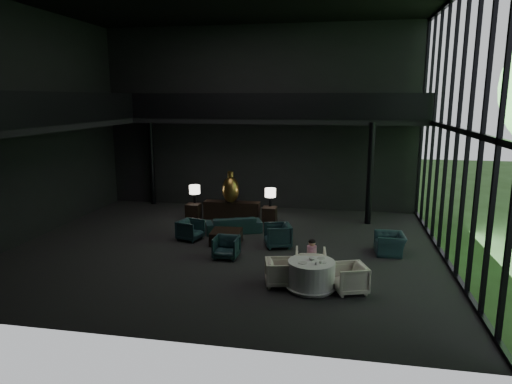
% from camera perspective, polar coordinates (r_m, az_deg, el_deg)
% --- Properties ---
extents(floor, '(14.00, 12.00, 0.02)m').
position_cam_1_polar(floor, '(15.36, -3.76, -7.00)').
color(floor, black).
rests_on(floor, ground).
extents(wall_back, '(14.00, 0.04, 8.00)m').
position_cam_1_polar(wall_back, '(20.43, 0.31, 9.12)').
color(wall_back, black).
rests_on(wall_back, ground).
extents(wall_front, '(14.00, 0.04, 8.00)m').
position_cam_1_polar(wall_front, '(8.92, -13.73, 5.49)').
color(wall_front, black).
rests_on(wall_front, ground).
extents(wall_left, '(0.04, 12.00, 8.00)m').
position_cam_1_polar(wall_left, '(17.69, -26.70, 7.50)').
color(wall_left, black).
rests_on(wall_left, ground).
extents(curtain_wall, '(0.20, 12.00, 8.00)m').
position_cam_1_polar(curtain_wall, '(14.49, 23.92, 7.08)').
color(curtain_wall, black).
rests_on(curtain_wall, ground).
extents(mezzanine_left, '(2.00, 12.00, 0.25)m').
position_cam_1_polar(mezzanine_left, '(17.10, -24.01, 7.63)').
color(mezzanine_left, black).
rests_on(mezzanine_left, wall_left).
extents(mezzanine_back, '(12.00, 2.00, 0.25)m').
position_cam_1_polar(mezzanine_back, '(19.29, 2.73, 8.96)').
color(mezzanine_back, black).
rests_on(mezzanine_back, wall_back).
extents(railing_left, '(0.06, 12.00, 1.00)m').
position_cam_1_polar(railing_left, '(16.54, -21.28, 9.82)').
color(railing_left, black).
rests_on(railing_left, mezzanine_left).
extents(railing_back, '(12.00, 0.06, 1.00)m').
position_cam_1_polar(railing_back, '(18.28, 2.30, 10.70)').
color(railing_back, black).
rests_on(railing_back, mezzanine_back).
extents(column_nw, '(0.24, 0.24, 4.00)m').
position_cam_1_polar(column_nw, '(21.79, -12.92, 3.71)').
color(column_nw, black).
rests_on(column_nw, floor).
extents(column_ne, '(0.24, 0.24, 4.00)m').
position_cam_1_polar(column_ne, '(18.35, 14.06, 2.20)').
color(column_ne, black).
rests_on(column_ne, floor).
extents(console, '(2.31, 0.52, 0.73)m').
position_cam_1_polar(console, '(18.84, -3.03, -2.30)').
color(console, black).
rests_on(console, floor).
extents(bronze_urn, '(0.68, 0.68, 1.28)m').
position_cam_1_polar(bronze_urn, '(18.48, -3.18, 0.33)').
color(bronze_urn, '#9F7221').
rests_on(bronze_urn, console).
extents(side_table_left, '(0.55, 0.55, 0.61)m').
position_cam_1_polar(side_table_left, '(19.11, -7.83, -2.38)').
color(side_table_left, black).
rests_on(side_table_left, floor).
extents(table_lamp_left, '(0.44, 0.44, 0.74)m').
position_cam_1_polar(table_lamp_left, '(19.15, -7.68, 0.22)').
color(table_lamp_left, black).
rests_on(table_lamp_left, side_table_left).
extents(side_table_right, '(0.56, 0.56, 0.61)m').
position_cam_1_polar(side_table_right, '(18.38, 1.70, -2.83)').
color(side_table_right, black).
rests_on(side_table_right, floor).
extents(table_lamp_right, '(0.44, 0.44, 0.73)m').
position_cam_1_polar(table_lamp_right, '(18.37, 1.81, -0.18)').
color(table_lamp_right, black).
rests_on(table_lamp_right, side_table_right).
extents(sofa, '(2.13, 1.33, 0.80)m').
position_cam_1_polar(sofa, '(16.98, -2.84, -3.74)').
color(sofa, '#182A36').
rests_on(sofa, floor).
extents(lounge_armchair_west, '(0.89, 0.92, 0.79)m').
position_cam_1_polar(lounge_armchair_west, '(16.24, -8.22, -4.59)').
color(lounge_armchair_west, '#1F373C').
rests_on(lounge_armchair_west, floor).
extents(lounge_armchair_east, '(1.11, 1.15, 0.96)m').
position_cam_1_polar(lounge_armchair_east, '(15.32, 2.73, -5.14)').
color(lounge_armchair_east, black).
rests_on(lounge_armchair_east, floor).
extents(lounge_armchair_south, '(0.75, 0.71, 0.76)m').
position_cam_1_polar(lounge_armchair_south, '(14.32, -3.74, -6.80)').
color(lounge_armchair_south, black).
rests_on(lounge_armchair_south, floor).
extents(window_armchair, '(0.68, 1.00, 0.84)m').
position_cam_1_polar(window_armchair, '(15.27, 16.40, -5.91)').
color(window_armchair, black).
rests_on(window_armchair, floor).
extents(coffee_table, '(1.07, 1.07, 0.45)m').
position_cam_1_polar(coffee_table, '(15.78, -3.74, -5.63)').
color(coffee_table, black).
rests_on(coffee_table, floor).
extents(dining_table, '(1.39, 1.39, 0.75)m').
position_cam_1_polar(dining_table, '(12.22, 6.91, -10.44)').
color(dining_table, white).
rests_on(dining_table, floor).
extents(dining_chair_north, '(0.99, 0.94, 0.95)m').
position_cam_1_polar(dining_chair_north, '(12.94, 6.84, -8.46)').
color(dining_chair_north, silver).
rests_on(dining_chair_north, floor).
extents(dining_chair_east, '(1.02, 1.05, 0.86)m').
position_cam_1_polar(dining_chair_east, '(12.12, 11.64, -10.26)').
color(dining_chair_east, silver).
rests_on(dining_chair_east, floor).
extents(dining_chair_west, '(0.84, 0.88, 0.77)m').
position_cam_1_polar(dining_chair_west, '(12.34, 3.03, -9.85)').
color(dining_chair_west, beige).
rests_on(dining_chair_west, floor).
extents(child, '(0.27, 0.27, 0.59)m').
position_cam_1_polar(child, '(12.99, 6.99, -7.13)').
color(child, pink).
rests_on(child, dining_chair_north).
extents(plate_a, '(0.27, 0.27, 0.01)m').
position_cam_1_polar(plate_a, '(11.91, 5.85, -8.80)').
color(plate_a, white).
rests_on(plate_a, dining_table).
extents(plate_b, '(0.26, 0.26, 0.01)m').
position_cam_1_polar(plate_b, '(12.29, 8.14, -8.19)').
color(plate_b, white).
rests_on(plate_b, dining_table).
extents(saucer, '(0.15, 0.15, 0.01)m').
position_cam_1_polar(saucer, '(11.99, 8.49, -8.72)').
color(saucer, white).
rests_on(saucer, dining_table).
extents(coffee_cup, '(0.09, 0.09, 0.06)m').
position_cam_1_polar(coffee_cup, '(11.93, 8.08, -8.63)').
color(coffee_cup, white).
rests_on(coffee_cup, saucer).
extents(cereal_bowl, '(0.16, 0.16, 0.08)m').
position_cam_1_polar(cereal_bowl, '(12.15, 6.99, -8.24)').
color(cereal_bowl, white).
rests_on(cereal_bowl, dining_table).
extents(cream_pot, '(0.06, 0.06, 0.06)m').
position_cam_1_polar(cream_pot, '(11.81, 7.48, -8.88)').
color(cream_pot, '#99999E').
rests_on(cream_pot, dining_table).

